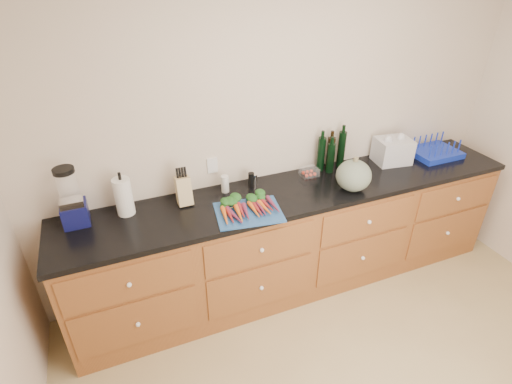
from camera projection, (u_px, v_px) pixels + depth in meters
name	position (u px, v px, depth m)	size (l,w,h in m)	color
wall_back	(283.00, 130.00, 3.14)	(4.10, 0.05, 2.60)	beige
cabinets	(297.00, 240.00, 3.32)	(3.60, 0.64, 0.90)	brown
countertop	(300.00, 191.00, 3.08)	(3.64, 0.62, 0.04)	black
cutting_board	(249.00, 212.00, 2.78)	(0.45, 0.34, 0.01)	#234F8E
carrots	(247.00, 206.00, 2.80)	(0.38, 0.28, 0.05)	orange
squash	(354.00, 175.00, 3.01)	(0.27, 0.27, 0.24)	#556454
blender_appliance	(72.00, 200.00, 2.59)	(0.16, 0.16, 0.41)	#10124A
paper_towel	(124.00, 197.00, 2.72)	(0.12, 0.12, 0.27)	white
knife_block	(184.00, 191.00, 2.85)	(0.10, 0.10, 0.21)	tan
grinder_salt	(225.00, 184.00, 3.00)	(0.06, 0.06, 0.13)	silver
grinder_pepper	(251.00, 180.00, 3.07)	(0.05, 0.05, 0.12)	black
canister_chrome	(254.00, 180.00, 3.09)	(0.04, 0.04, 0.10)	white
tomato_box	(309.00, 172.00, 3.24)	(0.14, 0.11, 0.06)	white
bottles	(331.00, 153.00, 3.29)	(0.26, 0.13, 0.31)	black
grocery_bag	(392.00, 151.00, 3.42)	(0.29, 0.23, 0.21)	white
dish_rack	(435.00, 151.00, 3.56)	(0.41, 0.33, 0.16)	#142BB1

